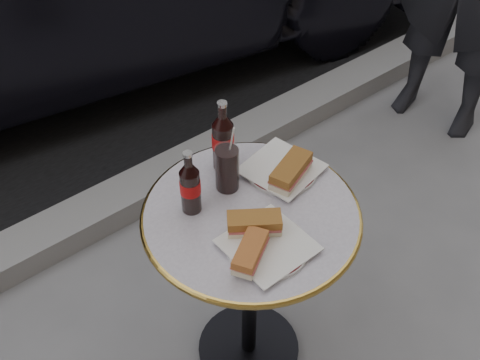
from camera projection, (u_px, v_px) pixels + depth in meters
ground at (249, 350)px, 2.18m from camera, size 80.00×80.00×0.00m
curb at (121, 201)px, 2.66m from camera, size 40.00×0.20×0.12m
bistro_table at (250, 290)px, 1.93m from camera, size 0.62×0.62×0.73m
plate_left at (268, 247)px, 1.58m from camera, size 0.25×0.25×0.01m
plate_right at (282, 170)px, 1.79m from camera, size 0.22×0.22×0.01m
sandwich_left_a at (250, 253)px, 1.52m from camera, size 0.15×0.12×0.05m
sandwich_left_b at (254, 224)px, 1.59m from camera, size 0.16×0.14×0.05m
sandwich_right at (291, 172)px, 1.74m from camera, size 0.17×0.12×0.05m
cola_bottle_left at (190, 182)px, 1.61m from camera, size 0.07×0.07×0.21m
cola_bottle_right at (223, 135)px, 1.73m from camera, size 0.07×0.07×0.24m
cola_glass at (227, 168)px, 1.70m from camera, size 0.09×0.09×0.15m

